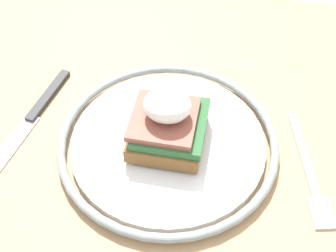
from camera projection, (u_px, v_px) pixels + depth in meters
The scene contains 5 objects.
dining_table at pixel (163, 194), 0.62m from camera, with size 1.03×0.65×0.77m.
plate at pixel (168, 141), 0.50m from camera, with size 0.26×0.26×0.02m.
sandwich at pixel (168, 122), 0.47m from camera, with size 0.08×0.09×0.07m.
fork at pixel (309, 172), 0.47m from camera, with size 0.05×0.16×0.00m.
knife at pixel (35, 114), 0.53m from camera, with size 0.04×0.20×0.01m.
Camera 1 is at (-0.07, 0.32, 1.17)m, focal length 45.00 mm.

